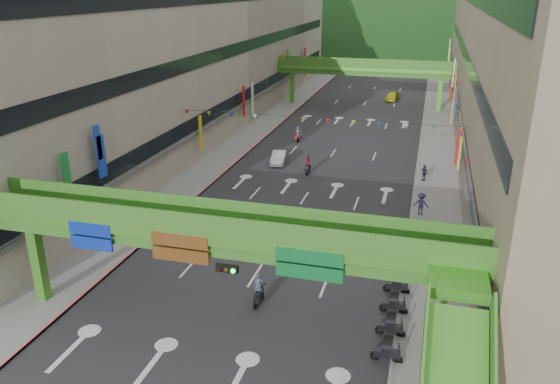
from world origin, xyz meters
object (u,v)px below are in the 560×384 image
(scooter_rider_near, at_px, (259,290))
(car_yellow, at_px, (392,96))
(pedestrian_red, at_px, (459,330))
(car_silver, at_px, (279,157))
(scooter_rider_mid, at_px, (308,164))
(overpass_near, at_px, (230,250))

(scooter_rider_near, height_order, car_yellow, scooter_rider_near)
(car_yellow, xyz_separation_m, pedestrian_red, (8.30, -63.39, 0.17))
(scooter_rider_near, relative_size, car_yellow, 0.48)
(car_silver, xyz_separation_m, pedestrian_red, (16.96, -27.00, 0.22))
(pedestrian_red, bearing_deg, scooter_rider_mid, 109.68)
(overpass_near, relative_size, car_silver, 7.08)
(car_silver, relative_size, pedestrian_red, 2.28)
(car_yellow, bearing_deg, pedestrian_red, -77.28)
(scooter_rider_mid, bearing_deg, car_silver, 145.04)
(overpass_near, xyz_separation_m, scooter_rider_near, (0.28, 3.57, -4.29))
(scooter_rider_mid, height_order, car_silver, scooter_rider_mid)
(scooter_rider_near, height_order, pedestrian_red, scooter_rider_near)
(overpass_near, distance_m, pedestrian_red, 12.35)
(scooter_rider_near, distance_m, pedestrian_red, 11.03)
(scooter_rider_mid, bearing_deg, pedestrian_red, -61.37)
(car_yellow, relative_size, pedestrian_red, 2.37)
(overpass_near, height_order, scooter_rider_near, overpass_near)
(car_silver, relative_size, car_yellow, 0.96)
(overpass_near, height_order, car_yellow, overpass_near)
(car_yellow, bearing_deg, scooter_rider_near, -87.20)
(car_silver, bearing_deg, overpass_near, -86.61)
(scooter_rider_mid, xyz_separation_m, car_yellow, (5.07, 38.90, -0.26))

